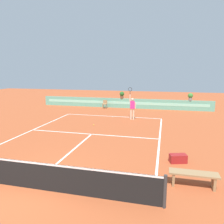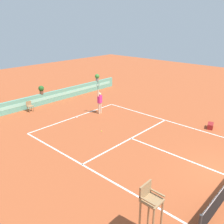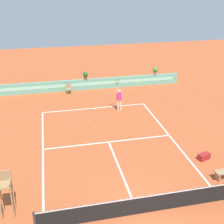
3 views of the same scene
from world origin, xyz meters
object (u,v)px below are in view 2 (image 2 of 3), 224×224
(gear_bag, at_px, (210,126))
(potted_plant_far_right, at_px, (97,77))
(ball_kid_chair, at_px, (30,106))
(potted_plant_centre, at_px, (41,89))
(umpire_chair, at_px, (150,207))
(tennis_player, at_px, (100,101))
(tennis_ball_near_baseline, at_px, (101,131))

(gear_bag, bearing_deg, potted_plant_far_right, 82.29)
(ball_kid_chair, bearing_deg, potted_plant_centre, 23.85)
(ball_kid_chair, relative_size, potted_plant_centre, 1.17)
(umpire_chair, relative_size, ball_kid_chair, 2.52)
(gear_bag, distance_m, tennis_player, 8.38)
(tennis_player, xyz_separation_m, tennis_ball_near_baseline, (-2.39, -2.54, -1.02))
(ball_kid_chair, xyz_separation_m, potted_plant_centre, (1.66, 0.73, 0.93))
(umpire_chair, bearing_deg, gear_bag, 11.05)
(ball_kid_chair, bearing_deg, tennis_player, -52.35)
(umpire_chair, bearing_deg, potted_plant_far_right, 50.89)
(gear_bag, bearing_deg, tennis_ball_near_baseline, 136.82)
(tennis_player, bearing_deg, ball_kid_chair, 127.65)
(umpire_chair, xyz_separation_m, tennis_ball_near_baseline, (5.01, 7.24, -1.31))
(umpire_chair, distance_m, potted_plant_far_right, 19.49)
(tennis_player, height_order, potted_plant_far_right, tennis_player)
(potted_plant_far_right, xyz_separation_m, potted_plant_centre, (-6.81, 0.00, 0.00))
(tennis_ball_near_baseline, relative_size, potted_plant_far_right, 0.09)
(gear_bag, height_order, tennis_player, tennis_player)
(ball_kid_chair, bearing_deg, potted_plant_far_right, 4.94)
(ball_kid_chair, xyz_separation_m, potted_plant_far_right, (8.46, 0.73, 0.93))
(potted_plant_far_right, bearing_deg, potted_plant_centre, 180.00)
(potted_plant_centre, bearing_deg, gear_bag, -68.92)
(ball_kid_chair, distance_m, potted_plant_far_right, 8.55)
(gear_bag, height_order, potted_plant_centre, potted_plant_centre)
(tennis_player, distance_m, tennis_ball_near_baseline, 3.63)
(umpire_chair, bearing_deg, ball_kid_chair, 75.09)
(ball_kid_chair, height_order, potted_plant_far_right, potted_plant_far_right)
(tennis_ball_near_baseline, bearing_deg, ball_kid_chair, 99.30)
(potted_plant_centre, bearing_deg, ball_kid_chair, -156.15)
(gear_bag, bearing_deg, umpire_chair, -168.95)
(ball_kid_chair, relative_size, gear_bag, 1.21)
(umpire_chair, height_order, potted_plant_far_right, umpire_chair)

